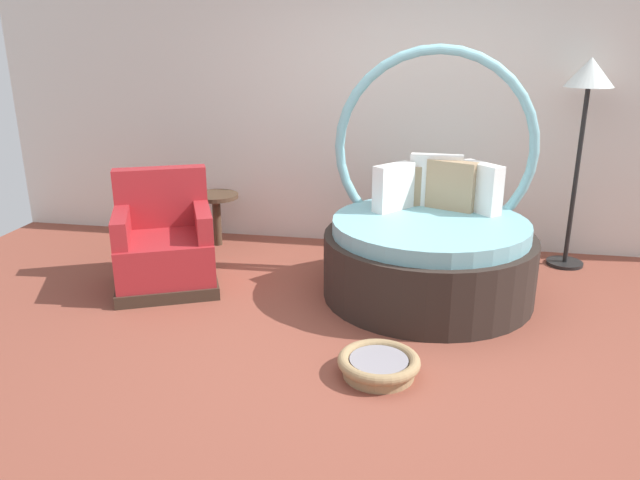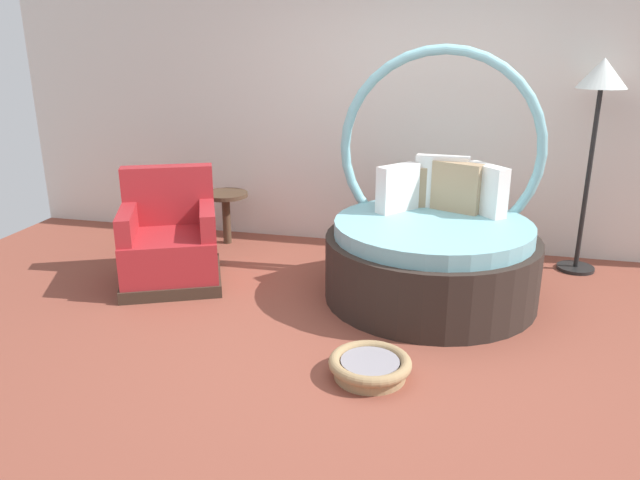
{
  "view_description": "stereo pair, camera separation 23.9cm",
  "coord_description": "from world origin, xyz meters",
  "px_view_note": "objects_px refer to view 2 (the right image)",
  "views": [
    {
      "loc": [
        0.36,
        -3.83,
        1.98
      ],
      "look_at": [
        -0.41,
        0.37,
        0.55
      ],
      "focal_mm": 34.26,
      "sensor_mm": 36.0,
      "label": 1
    },
    {
      "loc": [
        0.6,
        -3.78,
        1.98
      ],
      "look_at": [
        -0.41,
        0.37,
        0.55
      ],
      "focal_mm": 34.26,
      "sensor_mm": 36.0,
      "label": 2
    }
  ],
  "objects_px": {
    "red_armchair": "(170,244)",
    "side_table": "(226,202)",
    "pet_basket": "(370,366)",
    "round_daybed": "(432,245)",
    "floor_lamp": "(600,94)"
  },
  "relations": [
    {
      "from": "round_daybed",
      "to": "side_table",
      "type": "relative_size",
      "value": 3.71
    },
    {
      "from": "round_daybed",
      "to": "floor_lamp",
      "type": "relative_size",
      "value": 1.06
    },
    {
      "from": "round_daybed",
      "to": "red_armchair",
      "type": "xyz_separation_m",
      "value": [
        -2.15,
        -0.23,
        -0.09
      ]
    },
    {
      "from": "pet_basket",
      "to": "floor_lamp",
      "type": "height_order",
      "value": "floor_lamp"
    },
    {
      "from": "red_armchair",
      "to": "side_table",
      "type": "relative_size",
      "value": 2.03
    },
    {
      "from": "red_armchair",
      "to": "floor_lamp",
      "type": "distance_m",
      "value": 3.75
    },
    {
      "from": "round_daybed",
      "to": "red_armchair",
      "type": "distance_m",
      "value": 2.16
    },
    {
      "from": "red_armchair",
      "to": "floor_lamp",
      "type": "relative_size",
      "value": 0.58
    },
    {
      "from": "side_table",
      "to": "floor_lamp",
      "type": "bearing_deg",
      "value": 0.61
    },
    {
      "from": "round_daybed",
      "to": "floor_lamp",
      "type": "bearing_deg",
      "value": 35.0
    },
    {
      "from": "red_armchair",
      "to": "round_daybed",
      "type": "bearing_deg",
      "value": 5.98
    },
    {
      "from": "red_armchair",
      "to": "side_table",
      "type": "xyz_separation_m",
      "value": [
        0.08,
        1.05,
        0.1
      ]
    },
    {
      "from": "round_daybed",
      "to": "pet_basket",
      "type": "xyz_separation_m",
      "value": [
        -0.27,
        -1.36,
        -0.35
      ]
    },
    {
      "from": "pet_basket",
      "to": "round_daybed",
      "type": "bearing_deg",
      "value": 78.89
    },
    {
      "from": "red_armchair",
      "to": "pet_basket",
      "type": "height_order",
      "value": "red_armchair"
    }
  ]
}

